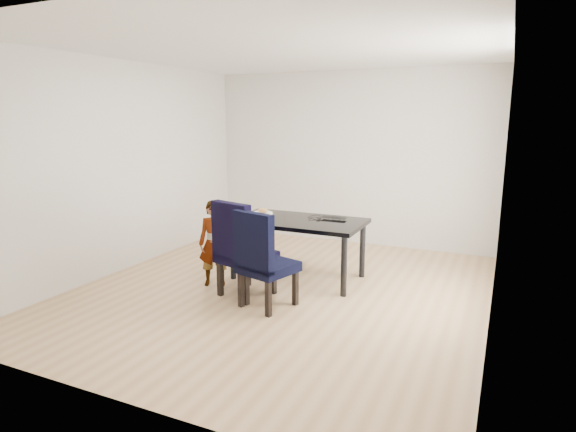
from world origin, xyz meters
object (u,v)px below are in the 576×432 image
at_px(chair_right, 268,258).
at_px(child, 214,243).
at_px(plate, 262,213).
at_px(laptop, 335,218).
at_px(chair_left, 246,248).
at_px(dining_table, 298,249).

distance_m(chair_right, child, 0.94).
xyz_separation_m(child, plate, (0.23, 0.79, 0.24)).
bearing_deg(laptop, child, 35.99).
height_order(chair_left, child, chair_left).
height_order(chair_right, plate, chair_right).
relative_size(chair_right, laptop, 3.38).
bearing_deg(child, laptop, 13.14).
distance_m(dining_table, child, 1.04).
relative_size(chair_right, child, 1.02).
xyz_separation_m(dining_table, plate, (-0.57, 0.14, 0.38)).
height_order(child, plate, child).
xyz_separation_m(plate, laptop, (0.96, 0.10, 0.00)).
relative_size(chair_left, child, 1.06).
distance_m(dining_table, laptop, 0.60).
bearing_deg(plate, chair_right, -59.82).
height_order(plate, laptop, laptop).
bearing_deg(laptop, chair_left, 55.44).
height_order(dining_table, laptop, laptop).
height_order(chair_right, laptop, chair_right).
bearing_deg(plate, chair_left, -73.19).
height_order(child, laptop, child).
relative_size(dining_table, chair_right, 1.52).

